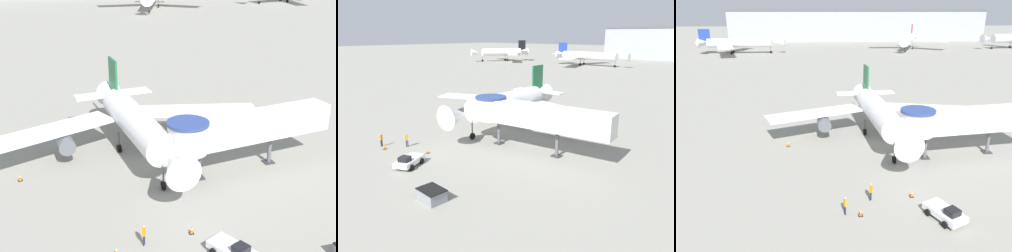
# 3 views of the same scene
# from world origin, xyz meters

# --- Properties ---
(ground_plane) EXTENTS (800.00, 800.00, 0.00)m
(ground_plane) POSITION_xyz_m (0.00, 0.00, 0.00)
(ground_plane) COLOR gray
(main_airplane) EXTENTS (31.50, 24.25, 9.06)m
(main_airplane) POSITION_xyz_m (-0.34, 2.75, 3.85)
(main_airplane) COLOR white
(main_airplane) RESTS_ON ground_plane
(jet_bridge) EXTENTS (18.49, 5.26, 6.31)m
(jet_bridge) POSITION_xyz_m (8.80, -4.20, 4.63)
(jet_bridge) COLOR silver
(jet_bridge) RESTS_ON ground_plane
(pushback_tug_white) EXTENTS (3.19, 4.11, 1.39)m
(pushback_tug_white) POSITION_xyz_m (2.09, -17.17, 0.63)
(pushback_tug_white) COLOR silver
(pushback_tug_white) RESTS_ON ground_plane
(traffic_cone_near_nose) EXTENTS (0.39, 0.39, 0.66)m
(traffic_cone_near_nose) POSITION_xyz_m (0.21, -13.38, 0.31)
(traffic_cone_near_nose) COLOR black
(traffic_cone_near_nose) RESTS_ON ground_plane
(traffic_cone_port_wing) EXTENTS (0.46, 0.46, 0.76)m
(traffic_cone_port_wing) POSITION_xyz_m (-12.75, 0.35, 0.36)
(traffic_cone_port_wing) COLOR black
(traffic_cone_port_wing) RESTS_ON ground_plane
(ground_crew_marshaller) EXTENTS (0.36, 0.40, 1.81)m
(ground_crew_marshaller) POSITION_xyz_m (-3.87, -13.63, 1.04)
(ground_crew_marshaller) COLOR #1E2338
(ground_crew_marshaller) RESTS_ON ground_plane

